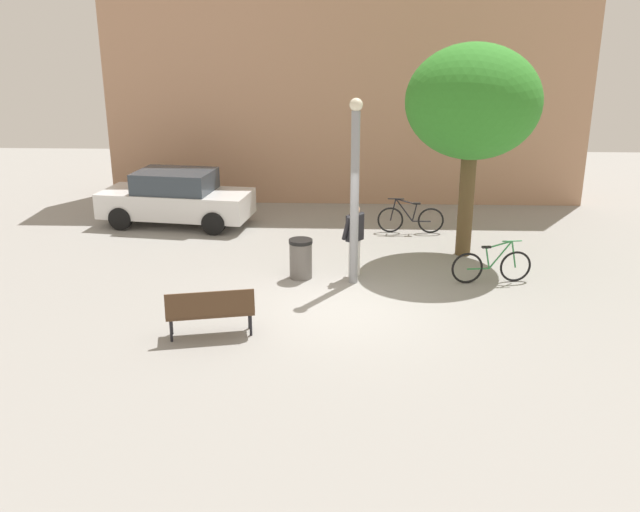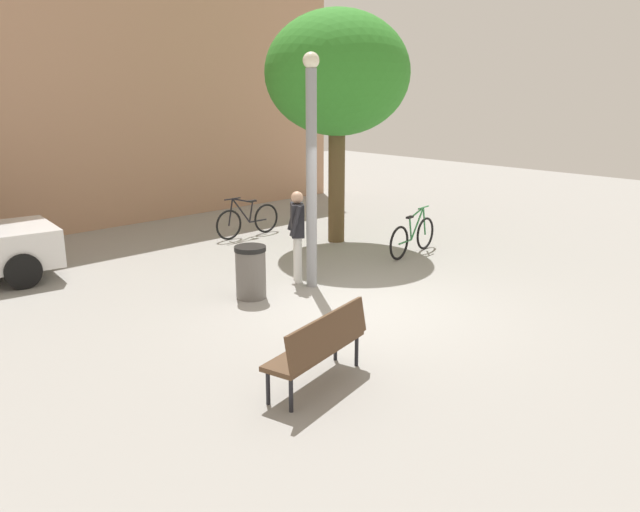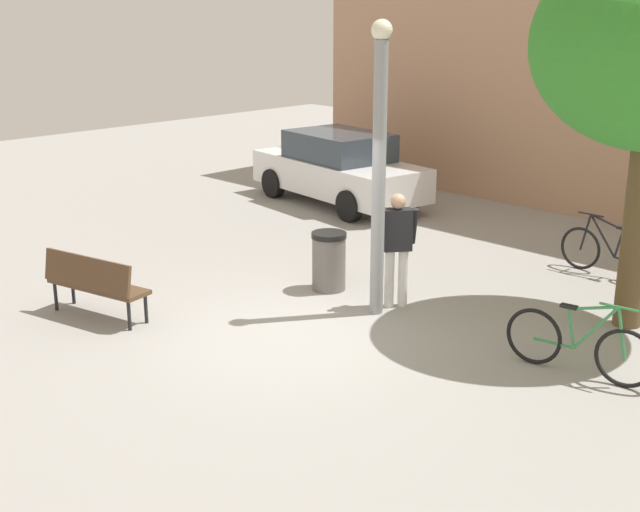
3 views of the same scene
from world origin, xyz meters
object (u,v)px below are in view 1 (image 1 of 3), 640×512
(person_by_lamppost, at_px, (355,235))
(bicycle_black, at_px, (410,219))
(trash_bin, at_px, (301,259))
(lamppost, at_px, (355,187))
(parked_car_white, at_px, (176,198))
(plaza_tree, at_px, (473,103))
(bicycle_green, at_px, (492,266))
(park_bench, at_px, (210,309))

(person_by_lamppost, bearing_deg, bicycle_black, 65.88)
(person_by_lamppost, distance_m, trash_bin, 1.32)
(lamppost, bearing_deg, parked_car_white, 138.21)
(person_by_lamppost, bearing_deg, plaza_tree, 31.52)
(bicycle_black, bearing_deg, lamppost, -112.10)
(bicycle_green, height_order, trash_bin, bicycle_green)
(bicycle_black, height_order, bicycle_green, same)
(park_bench, distance_m, plaza_tree, 7.99)
(trash_bin, bearing_deg, park_bench, -114.43)
(lamppost, distance_m, bicycle_green, 3.55)
(plaza_tree, relative_size, bicycle_green, 2.83)
(plaza_tree, height_order, parked_car_white, plaza_tree)
(trash_bin, bearing_deg, plaza_tree, 24.91)
(lamppost, distance_m, parked_car_white, 6.84)
(lamppost, xyz_separation_m, trash_bin, (-1.18, 0.25, -1.72))
(person_by_lamppost, xyz_separation_m, trash_bin, (-1.20, -0.15, -0.51))
(lamppost, height_order, park_bench, lamppost)
(bicycle_green, distance_m, parked_car_white, 9.16)
(person_by_lamppost, height_order, parked_car_white, person_by_lamppost)
(lamppost, relative_size, bicycle_black, 2.23)
(plaza_tree, xyz_separation_m, bicycle_black, (-1.16, 1.81, -3.33))
(lamppost, relative_size, parked_car_white, 0.92)
(park_bench, xyz_separation_m, plaza_tree, (5.36, 5.00, 3.17))
(person_by_lamppost, distance_m, plaza_tree, 4.21)
(park_bench, bearing_deg, plaza_tree, 42.97)
(plaza_tree, bearing_deg, bicycle_green, -80.67)
(person_by_lamppost, height_order, trash_bin, person_by_lamppost)
(person_by_lamppost, distance_m, parked_car_white, 6.45)
(parked_car_white, bearing_deg, plaza_tree, -17.20)
(bicycle_black, distance_m, parked_car_white, 6.61)
(plaza_tree, xyz_separation_m, trash_bin, (-3.92, -1.82, -3.26))
(person_by_lamppost, bearing_deg, lamppost, -92.62)
(person_by_lamppost, distance_m, park_bench, 4.27)
(lamppost, xyz_separation_m, park_bench, (-2.63, -2.93, -1.62))
(person_by_lamppost, xyz_separation_m, bicycle_green, (3.04, -0.29, -0.58))
(bicycle_black, height_order, trash_bin, bicycle_black)
(lamppost, relative_size, person_by_lamppost, 2.41)
(bicycle_green, bearing_deg, person_by_lamppost, 174.53)
(lamppost, relative_size, trash_bin, 4.48)
(bicycle_black, relative_size, bicycle_green, 1.01)
(person_by_lamppost, bearing_deg, trash_bin, -172.71)
(lamppost, height_order, person_by_lamppost, lamppost)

